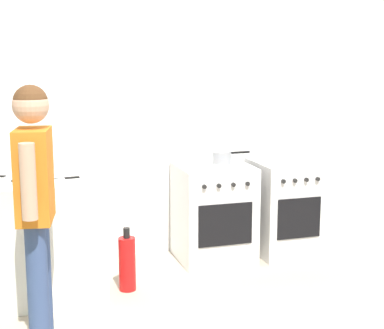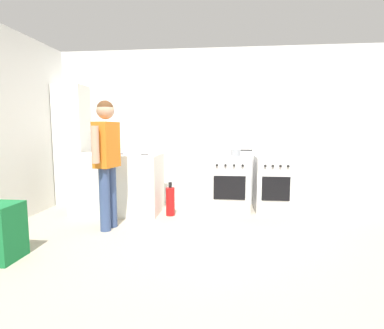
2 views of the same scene
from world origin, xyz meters
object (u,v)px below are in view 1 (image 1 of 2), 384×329
Objects in this scene: knife_carving at (33,180)px; oven_right at (284,207)px; knife_bread at (12,177)px; knife_utility at (64,178)px; pot at (222,157)px; person at (35,194)px; oven_left at (214,213)px; fire_extinguisher at (127,263)px.

oven_right is at bearing 10.89° from knife_carving.
knife_utility is at bearing -25.00° from knife_bread.
knife_carving is 0.22m from knife_utility.
person is (-1.65, -1.22, 0.07)m from pot.
oven_left is 1.77m from knife_bread.
knife_bread is at bearing -173.66° from oven_right.
oven_left is at bearing 18.24° from knife_utility.
knife_utility is 0.76m from person.
person reaches higher than fire_extinguisher.
oven_right is 2.31m from knife_carving.
person reaches higher than knife_carving.
fire_extinguisher is at bearing -150.59° from pot.
oven_left is 2.01m from person.
oven_right is (0.68, -0.00, -0.00)m from oven_left.
person is at bearing -152.65° from oven_right.
knife_utility is at bearing -161.76° from oven_left.
knife_utility is (-2.00, -0.43, 0.48)m from oven_right.
knife_bread is at bearing -169.47° from pot.
knife_utility is (-1.32, -0.43, 0.48)m from oven_left.
knife_carving is 0.22m from knife_bread.
knife_utility is at bearing 72.15° from person.
knife_carving is at bearing -164.49° from oven_left.
person reaches higher than oven_right.
pot is 1.38× the size of knife_utility.
oven_right reaches higher than fire_extinguisher.
person is at bearing -107.85° from knife_utility.
fire_extinguisher is (0.82, -0.21, -0.69)m from knife_bread.
oven_right is 1.64m from fire_extinguisher.
knife_utility is 0.82m from fire_extinguisher.
pot reaches higher than knife_bread.
knife_carving reaches higher than oven_right.
knife_carving is at bearing 175.66° from fire_extinguisher.
knife_carving is at bearing -169.11° from oven_right.
pot reaches higher than fire_extinguisher.
pot is at bearing 10.53° from knife_bread.
knife_carving is (-2.22, -0.43, 0.48)m from oven_right.
knife_utility is (0.22, -0.01, 0.00)m from knife_carving.
oven_right is 2.63× the size of knife_bread.
oven_right is 0.52× the size of person.
pot reaches higher than knife_utility.
oven_right is 2.43m from knife_bread.
knife_utility reaches higher than oven_right.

